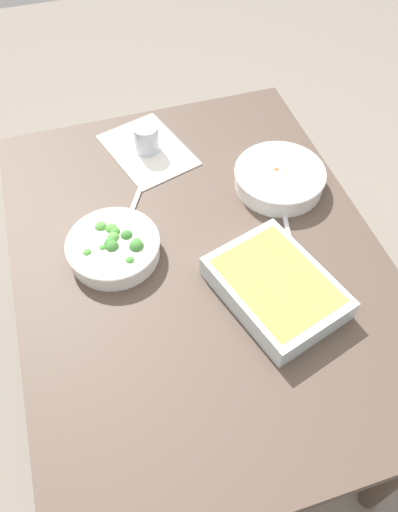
{
  "coord_description": "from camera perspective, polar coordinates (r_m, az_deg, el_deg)",
  "views": [
    {
      "loc": [
        -0.73,
        0.22,
        1.74
      ],
      "look_at": [
        0.0,
        0.0,
        0.74
      ],
      "focal_mm": 35.46,
      "sensor_mm": 36.0,
      "label": 1
    }
  ],
  "objects": [
    {
      "name": "baking_dish",
      "position": [
        1.17,
        8.67,
        -3.45
      ],
      "size": [
        0.35,
        0.3,
        0.06
      ],
      "color": "silver",
      "rests_on": "dining_table"
    },
    {
      "name": "ground_plane",
      "position": [
        1.89,
        0.0,
        -13.71
      ],
      "size": [
        6.0,
        6.0,
        0.0
      ],
      "primitive_type": "plane",
      "color": "slate"
    },
    {
      "name": "stew_bowl",
      "position": [
        1.41,
        9.07,
        8.76
      ],
      "size": [
        0.25,
        0.25,
        0.06
      ],
      "color": "white",
      "rests_on": "dining_table"
    },
    {
      "name": "dining_table",
      "position": [
        1.32,
        0.0,
        -2.36
      ],
      "size": [
        1.2,
        0.9,
        0.74
      ],
      "color": "#4C3D33",
      "rests_on": "ground_plane"
    },
    {
      "name": "spoon_by_stew",
      "position": [
        1.34,
        9.7,
        4.16
      ],
      "size": [
        0.17,
        0.06,
        0.01
      ],
      "color": "silver",
      "rests_on": "dining_table"
    },
    {
      "name": "placemat",
      "position": [
        1.53,
        -5.81,
        11.82
      ],
      "size": [
        0.33,
        0.27,
        0.0
      ],
      "primitive_type": "cube",
      "rotation": [
        0.0,
        0.0,
        0.29
      ],
      "color": "silver",
      "rests_on": "dining_table"
    },
    {
      "name": "broccoli_bowl",
      "position": [
        1.25,
        -9.59,
        1.05
      ],
      "size": [
        0.23,
        0.23,
        0.07
      ],
      "color": "white",
      "rests_on": "dining_table"
    },
    {
      "name": "drink_cup",
      "position": [
        1.5,
        -5.92,
        12.87
      ],
      "size": [
        0.07,
        0.07,
        0.08
      ],
      "color": "#B2BCC6",
      "rests_on": "dining_table"
    },
    {
      "name": "spoon_by_broccoli",
      "position": [
        1.34,
        -7.94,
        4.27
      ],
      "size": [
        0.16,
        0.1,
        0.01
      ],
      "color": "silver",
      "rests_on": "dining_table"
    }
  ]
}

